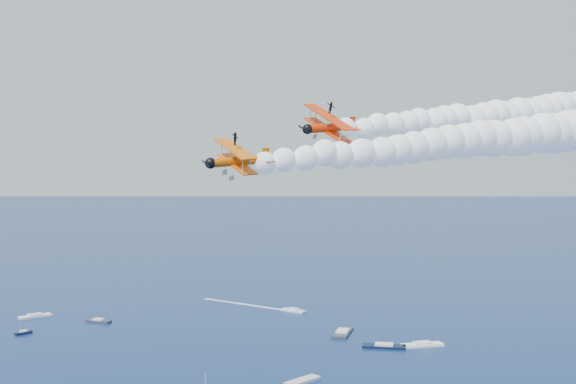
# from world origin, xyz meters

# --- Properties ---
(biplane_lead) EXTENTS (13.27, 13.65, 9.44)m
(biplane_lead) POSITION_xyz_m (7.67, 31.18, 61.44)
(biplane_lead) COLOR red
(biplane_trail) EXTENTS (11.74, 12.63, 7.99)m
(biplane_trail) POSITION_xyz_m (-1.53, 16.34, 57.22)
(biplane_trail) COLOR #DD5804
(smoke_trail_lead) EXTENTS (63.74, 63.25, 11.10)m
(smoke_trail_lead) POSITION_xyz_m (30.48, 51.12, 63.75)
(smoke_trail_lead) COLOR white
(smoke_trail_trail) EXTENTS (63.55, 58.41, 11.10)m
(smoke_trail_trail) POSITION_xyz_m (24.04, 32.61, 59.53)
(smoke_trail_trail) COLOR white
(spectator_boats) EXTENTS (239.64, 180.63, 0.70)m
(spectator_boats) POSITION_xyz_m (-10.92, 115.76, 0.35)
(spectator_boats) COLOR white
(spectator_boats) RESTS_ON ground
(boat_wakes) EXTENTS (139.15, 151.39, 0.04)m
(boat_wakes) POSITION_xyz_m (16.56, 149.44, 0.03)
(boat_wakes) COLOR white
(boat_wakes) RESTS_ON ground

